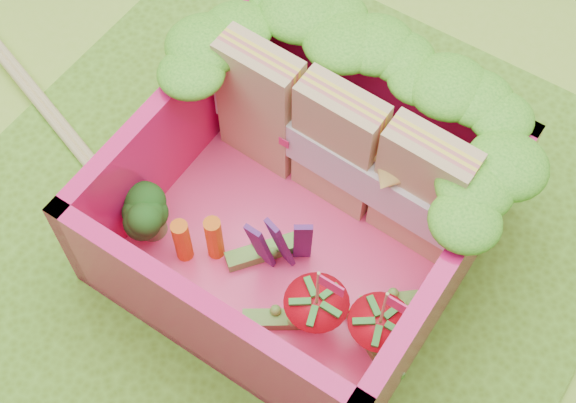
# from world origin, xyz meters

# --- Properties ---
(ground) EXTENTS (14.00, 14.00, 0.00)m
(ground) POSITION_xyz_m (0.00, 0.00, 0.00)
(ground) COLOR #9BCF3A
(ground) RESTS_ON ground
(placemat) EXTENTS (2.60, 2.60, 0.03)m
(placemat) POSITION_xyz_m (0.00, 0.00, 0.01)
(placemat) COLOR #588D20
(placemat) RESTS_ON ground
(bento_floor) EXTENTS (1.30, 1.30, 0.05)m
(bento_floor) POSITION_xyz_m (0.12, -0.05, 0.06)
(bento_floor) COLOR #FF417E
(bento_floor) RESTS_ON placemat
(bento_box) EXTENTS (1.30, 1.30, 0.55)m
(bento_box) POSITION_xyz_m (0.12, -0.05, 0.31)
(bento_box) COLOR #E0125C
(bento_box) RESTS_ON placemat
(lettuce_ruffle) EXTENTS (1.43, 0.77, 0.11)m
(lettuce_ruffle) POSITION_xyz_m (0.12, 0.43, 0.64)
(lettuce_ruffle) COLOR #278818
(lettuce_ruffle) RESTS_ON bento_box
(sandwich_stack) EXTENTS (1.12, 0.22, 0.62)m
(sandwich_stack) POSITION_xyz_m (0.12, 0.21, 0.38)
(sandwich_stack) COLOR tan
(sandwich_stack) RESTS_ON bento_floor
(broccoli) EXTENTS (0.30, 0.30, 0.25)m
(broccoli) POSITION_xyz_m (-0.40, -0.37, 0.26)
(broccoli) COLOR #5F9648
(broccoli) RESTS_ON bento_floor
(carrot_sticks) EXTENTS (0.17, 0.15, 0.24)m
(carrot_sticks) POSITION_xyz_m (-0.16, -0.35, 0.20)
(carrot_sticks) COLOR orange
(carrot_sticks) RESTS_ON bento_floor
(purple_wedges) EXTENTS (0.19, 0.14, 0.38)m
(purple_wedges) POSITION_xyz_m (0.14, -0.22, 0.27)
(purple_wedges) COLOR #3E1854
(purple_wedges) RESTS_ON bento_floor
(strawberry_left) EXTENTS (0.24, 0.24, 0.48)m
(strawberry_left) POSITION_xyz_m (0.39, -0.36, 0.21)
(strawberry_left) COLOR red
(strawberry_left) RESTS_ON bento_floor
(strawberry_right) EXTENTS (0.23, 0.23, 0.47)m
(strawberry_right) POSITION_xyz_m (0.62, -0.30, 0.21)
(strawberry_right) COLOR red
(strawberry_right) RESTS_ON bento_floor
(snap_peas) EXTENTS (0.85, 0.56, 0.05)m
(snap_peas) POSITION_xyz_m (0.39, -0.26, 0.11)
(snap_peas) COLOR #54AC36
(snap_peas) RESTS_ON bento_floor
(chopsticks) EXTENTS (2.12, 0.70, 0.04)m
(chopsticks) POSITION_xyz_m (-1.01, -0.20, 0.05)
(chopsticks) COLOR tan
(chopsticks) RESTS_ON placemat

